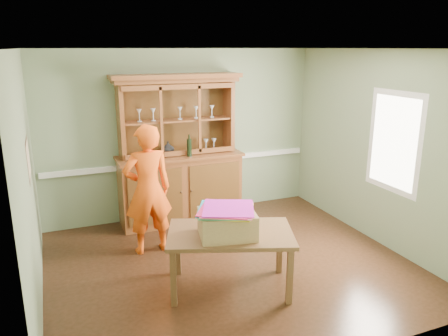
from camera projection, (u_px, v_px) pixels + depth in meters
name	position (u px, v px, depth m)	size (l,w,h in m)	color
floor	(230.00, 265.00, 5.64)	(4.50, 4.50, 0.00)	#432415
ceiling	(231.00, 49.00, 4.92)	(4.50, 4.50, 0.00)	white
wall_back	(182.00, 135.00, 7.07)	(4.50, 4.50, 0.00)	gray
wall_left	(28.00, 185.00, 4.46)	(4.00, 4.00, 0.00)	gray
wall_right	(378.00, 148.00, 6.10)	(4.00, 4.00, 0.00)	gray
wall_front	(327.00, 224.00, 3.50)	(4.50, 4.50, 0.00)	gray
chair_rail	(183.00, 162.00, 7.16)	(4.41, 0.05, 0.08)	white
framed_map	(29.00, 160.00, 4.69)	(0.03, 0.60, 0.46)	#362315
window_panel	(394.00, 142.00, 5.78)	(0.03, 0.96, 1.36)	white
china_hutch	(179.00, 171.00, 6.92)	(1.98, 0.65, 2.33)	brown
dining_table	(230.00, 239.00, 4.95)	(1.61, 1.27, 0.70)	brown
cardboard_box	(227.00, 224.00, 4.79)	(0.60, 0.48, 0.28)	tan
kite_stack	(227.00, 209.00, 4.75)	(0.73, 0.73, 0.05)	yellow
person	(148.00, 190.00, 5.80)	(0.65, 0.42, 1.77)	#FF5610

